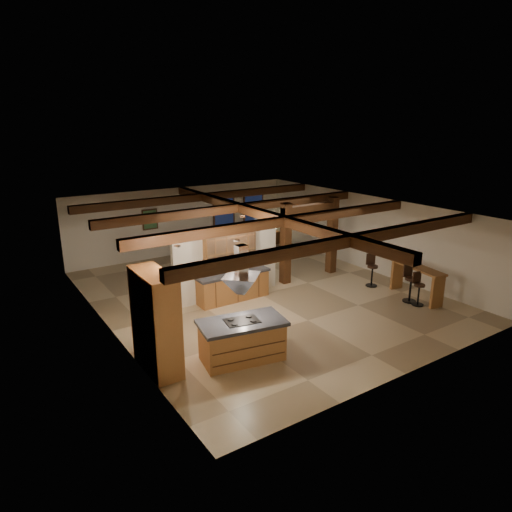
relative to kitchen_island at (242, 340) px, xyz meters
The scene contains 23 objects.
ground 4.37m from the kitchen_island, 49.94° to the left, with size 12.00×12.00×0.00m, color tan.
room_walls 4.52m from the kitchen_island, 49.94° to the left, with size 12.00×12.00×12.00m.
ceiling_beams 4.88m from the kitchen_island, 49.94° to the left, with size 10.00×12.00×0.28m.
timber_posts 6.64m from the kitchen_island, 35.82° to the left, with size 2.50×0.30×2.90m.
partition_wall 4.26m from the kitchen_island, 64.88° to the left, with size 3.80×0.18×2.20m, color silver.
pantry_cabinet 2.12m from the kitchen_island, 159.05° to the left, with size 0.67×1.60×2.40m.
back_counter 3.87m from the kitchen_island, 62.42° to the left, with size 2.50×0.66×0.94m.
upper_display_cabinet 4.26m from the kitchen_island, 63.74° to the left, with size 1.80×0.36×0.95m.
range_hood 1.27m from the kitchen_island, 90.00° to the right, with size 1.10×1.10×1.40m.
back_windows 10.85m from the kitchen_island, 58.86° to the left, with size 2.70×0.07×1.70m.
framed_art 9.42m from the kitchen_island, 82.06° to the left, with size 0.65×0.05×0.85m.
recessed_cans 2.74m from the kitchen_island, 79.49° to the left, with size 3.16×2.46×0.03m.
kitchen_island is the anchor object (origin of this frame).
dining_table 6.87m from the kitchen_island, 68.69° to the left, with size 1.81×1.01×0.64m, color #38160E.
sofa 10.39m from the kitchen_island, 56.15° to the left, with size 1.94×0.76×0.57m, color black.
microwave 3.98m from the kitchen_island, 60.54° to the left, with size 0.46×0.31×0.26m, color silver.
bar_counter 6.91m from the kitchen_island, ahead, with size 0.87×2.12×1.08m.
side_table 11.04m from the kitchen_island, 50.34° to the left, with size 0.47×0.47×0.58m, color #36190D.
table_lamp 11.04m from the kitchen_island, 50.34° to the left, with size 0.30×0.30×0.35m.
bar_stool_a 6.44m from the kitchen_island, ahead, with size 0.38×0.39×1.06m.
bar_stool_b 6.46m from the kitchen_island, ahead, with size 0.43×0.45×1.24m.
bar_stool_c 6.79m from the kitchen_island, 16.02° to the left, with size 0.42×0.44×1.15m.
dining_chairs 6.87m from the kitchen_island, 68.69° to the left, with size 2.12×2.12×1.11m.
Camera 1 is at (-8.04, -11.85, 5.63)m, focal length 32.00 mm.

